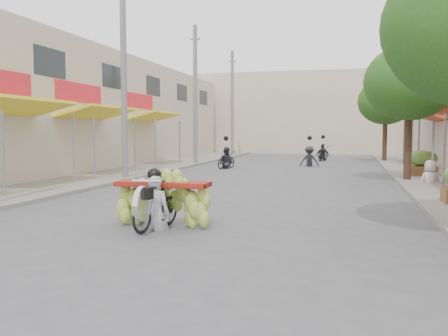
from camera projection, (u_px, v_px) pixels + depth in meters
ground at (84, 287)px, 5.99m from camera, size 120.00×120.00×0.00m
sidewalk_left at (123, 172)px, 22.23m from camera, size 4.00×60.00×0.12m
sidewalk_right at (447, 179)px, 18.68m from camera, size 4.00×60.00×0.12m
shophouse_row_left at (16, 109)px, 22.27m from camera, size 9.77×40.00×6.00m
far_building at (312, 114)px, 42.36m from camera, size 20.00×6.00×7.00m
utility_pole_mid at (124, 78)px, 18.62m from camera, size 0.60×0.24×8.00m
utility_pole_far at (195, 95)px, 27.29m from camera, size 0.60×0.24×8.00m
utility_pole_back at (232, 104)px, 35.97m from camera, size 0.60×0.24×8.00m
street_tree_mid at (410, 83)px, 17.83m from camera, size 3.40×3.40×5.25m
street_tree_far at (386, 102)px, 29.40m from camera, size 3.40×3.40×5.25m
produce_crate_far at (422, 161)px, 19.80m from camera, size 1.20×0.88×1.16m
banana_motorbike at (159, 194)px, 9.55m from camera, size 2.20×1.82×2.08m
pedestrian at (431, 160)px, 17.05m from camera, size 0.91×0.71×1.61m
bg_motorbike_a at (226, 154)px, 24.77m from camera, size 0.97×1.69×1.95m
bg_motorbike_b at (309, 151)px, 26.27m from camera, size 1.10×1.78×1.95m
bg_motorbike_c at (323, 149)px, 31.10m from camera, size 1.07×1.85×1.95m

